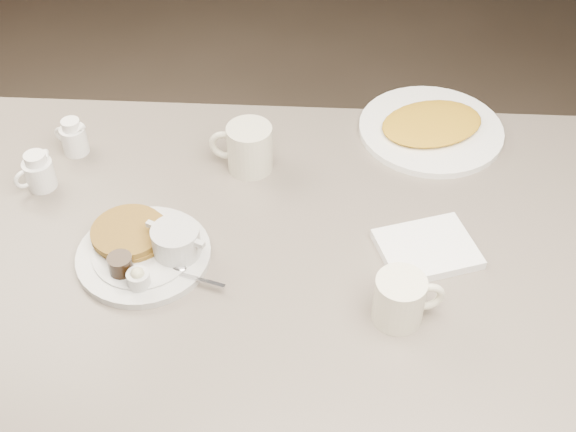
# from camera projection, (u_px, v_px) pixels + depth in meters

# --- Properties ---
(diner_table) EXTENTS (1.50, 0.90, 0.75)m
(diner_table) POSITION_uv_depth(u_px,v_px,m) (287.00, 309.00, 1.50)
(diner_table) COLOR slate
(diner_table) RESTS_ON ground
(main_plate) EXTENTS (0.32, 0.32, 0.07)m
(main_plate) POSITION_uv_depth(u_px,v_px,m) (147.00, 248.00, 1.36)
(main_plate) COLOR beige
(main_plate) RESTS_ON diner_table
(coffee_mug_near) EXTENTS (0.13, 0.10, 0.09)m
(coffee_mug_near) POSITION_uv_depth(u_px,v_px,m) (401.00, 299.00, 1.24)
(coffee_mug_near) COLOR white
(coffee_mug_near) RESTS_ON diner_table
(napkin) EXTENTS (0.21, 0.18, 0.02)m
(napkin) POSITION_uv_depth(u_px,v_px,m) (427.00, 249.00, 1.37)
(napkin) COLOR white
(napkin) RESTS_ON diner_table
(coffee_mug_far) EXTENTS (0.14, 0.10, 0.10)m
(coffee_mug_far) POSITION_uv_depth(u_px,v_px,m) (248.00, 148.00, 1.52)
(coffee_mug_far) COLOR beige
(coffee_mug_far) RESTS_ON diner_table
(creamer_left) EXTENTS (0.08, 0.08, 0.08)m
(creamer_left) POSITION_uv_depth(u_px,v_px,m) (38.00, 172.00, 1.49)
(creamer_left) COLOR white
(creamer_left) RESTS_ON diner_table
(creamer_right) EXTENTS (0.08, 0.06, 0.08)m
(creamer_right) POSITION_uv_depth(u_px,v_px,m) (74.00, 138.00, 1.57)
(creamer_right) COLOR white
(creamer_right) RESTS_ON diner_table
(hash_plate) EXTENTS (0.41, 0.41, 0.04)m
(hash_plate) POSITION_uv_depth(u_px,v_px,m) (431.00, 128.00, 1.63)
(hash_plate) COLOR white
(hash_plate) RESTS_ON diner_table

